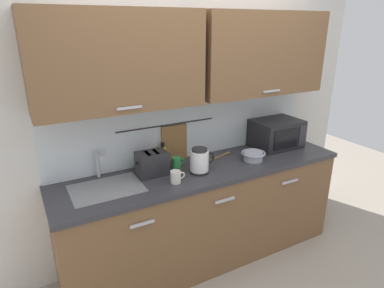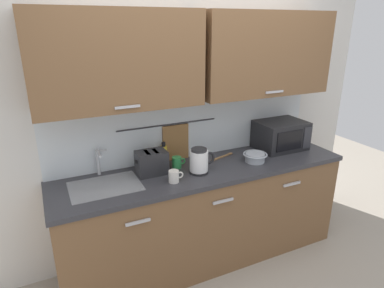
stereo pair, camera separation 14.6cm
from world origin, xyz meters
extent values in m
plane|color=#9E9384|center=(0.00, 0.00, 0.00)|extent=(8.00, 8.00, 0.00)
cube|color=brown|center=(0.00, 0.30, 0.43)|extent=(2.50, 0.60, 0.86)
cube|color=#B7B7BC|center=(-0.69, -0.01, 0.74)|extent=(0.18, 0.02, 0.02)
cube|color=#B7B7BC|center=(0.00, -0.01, 0.74)|extent=(0.18, 0.02, 0.02)
cube|color=#B7B7BC|center=(0.69, -0.01, 0.74)|extent=(0.18, 0.02, 0.02)
cube|color=#333338|center=(0.00, 0.30, 0.88)|extent=(2.53, 0.63, 0.04)
cube|color=#9EA0A5|center=(-0.83, 0.32, 0.85)|extent=(0.52, 0.38, 0.09)
cube|color=silver|center=(0.00, 0.63, 1.25)|extent=(3.70, 0.06, 2.50)
cube|color=silver|center=(0.00, 0.59, 1.18)|extent=(2.50, 0.01, 0.55)
cube|color=brown|center=(-0.64, 0.43, 1.80)|extent=(1.22, 0.33, 0.70)
cube|color=#B7B7BC|center=(-0.64, 0.26, 1.50)|extent=(0.18, 0.01, 0.02)
cube|color=brown|center=(0.64, 0.43, 1.80)|extent=(1.22, 0.33, 0.70)
cube|color=#B7B7BC|center=(0.64, 0.26, 1.50)|extent=(0.18, 0.01, 0.02)
cylinder|color=#333338|center=(-0.21, 0.58, 1.23)|extent=(0.90, 0.01, 0.01)
cube|color=olive|center=(-0.15, 0.58, 1.05)|extent=(0.24, 0.02, 0.34)
cylinder|color=#B2B5BA|center=(-0.83, 0.55, 1.01)|extent=(0.03, 0.03, 0.22)
cylinder|color=#B2B5BA|center=(-0.83, 0.47, 1.11)|extent=(0.02, 0.16, 0.02)
cube|color=#B2B5BA|center=(-0.79, 0.55, 1.10)|extent=(0.07, 0.02, 0.01)
cube|color=black|center=(0.88, 0.41, 1.04)|extent=(0.46, 0.34, 0.27)
cube|color=black|center=(0.84, 0.24, 1.04)|extent=(0.29, 0.01, 0.18)
cube|color=#2D2D33|center=(1.05, 0.24, 1.04)|extent=(0.09, 0.01, 0.21)
cylinder|color=black|center=(-0.09, 0.24, 0.91)|extent=(0.16, 0.16, 0.02)
cylinder|color=white|center=(-0.09, 0.24, 1.00)|extent=(0.15, 0.15, 0.17)
cylinder|color=#262628|center=(-0.09, 0.24, 1.10)|extent=(0.13, 0.13, 0.02)
torus|color=black|center=(0.00, 0.24, 1.01)|extent=(0.11, 0.02, 0.11)
cylinder|color=yellow|center=(-0.28, 0.53, 0.98)|extent=(0.06, 0.06, 0.16)
cylinder|color=black|center=(-0.28, 0.53, 1.08)|extent=(0.03, 0.03, 0.04)
cylinder|color=green|center=(-0.21, 0.41, 0.95)|extent=(0.08, 0.08, 0.09)
torus|color=green|center=(-0.16, 0.41, 0.95)|extent=(0.06, 0.01, 0.06)
cylinder|color=#A5ADB7|center=(0.46, 0.23, 0.94)|extent=(0.17, 0.17, 0.07)
torus|color=#A5ADB7|center=(0.46, 0.23, 0.97)|extent=(0.21, 0.21, 0.01)
cube|color=#232326|center=(-0.44, 0.39, 1.00)|extent=(0.24, 0.17, 0.19)
cube|color=black|center=(-0.48, 0.39, 1.08)|extent=(0.03, 0.12, 0.01)
cube|color=black|center=(-0.41, 0.39, 1.08)|extent=(0.03, 0.12, 0.01)
cube|color=black|center=(-0.57, 0.39, 1.02)|extent=(0.02, 0.02, 0.02)
cylinder|color=silver|center=(-0.34, 0.16, 0.95)|extent=(0.08, 0.08, 0.09)
torus|color=silver|center=(-0.29, 0.16, 0.95)|extent=(0.06, 0.01, 0.06)
cube|color=#9E7042|center=(0.22, 0.43, 0.91)|extent=(0.22, 0.08, 0.01)
ellipsoid|color=#9E7042|center=(0.35, 0.47, 0.91)|extent=(0.07, 0.06, 0.01)
camera|label=1|loc=(-1.33, -1.91, 2.04)|focal=31.11mm
camera|label=2|loc=(-1.20, -1.98, 2.04)|focal=31.11mm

